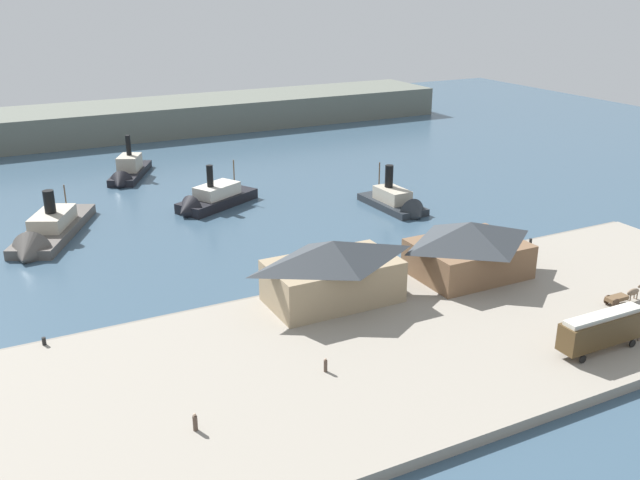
# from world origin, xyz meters

# --- Properties ---
(ground_plane) EXTENTS (320.00, 320.00, 0.00)m
(ground_plane) POSITION_xyz_m (0.00, 0.00, 0.00)
(ground_plane) COLOR #385166
(quay_promenade) EXTENTS (110.00, 36.00, 1.20)m
(quay_promenade) POSITION_xyz_m (0.00, -22.00, 0.60)
(quay_promenade) COLOR gray
(quay_promenade) RESTS_ON ground
(seawall_edge) EXTENTS (110.00, 0.80, 1.00)m
(seawall_edge) POSITION_xyz_m (0.00, -3.60, 0.50)
(seawall_edge) COLOR slate
(seawall_edge) RESTS_ON ground
(ferry_shed_customs_shed) EXTENTS (16.49, 9.64, 8.05)m
(ferry_shed_customs_shed) POSITION_xyz_m (-2.16, -9.30, 5.29)
(ferry_shed_customs_shed) COLOR #998466
(ferry_shed_customs_shed) RESTS_ON quay_promenade
(ferry_shed_east_terminal) EXTENTS (14.90, 11.43, 7.60)m
(ferry_shed_east_terminal) POSITION_xyz_m (18.30, -10.29, 5.06)
(ferry_shed_east_terminal) COLOR brown
(ferry_shed_east_terminal) RESTS_ON quay_promenade
(street_tram) EXTENTS (10.71, 2.66, 4.40)m
(street_tram) POSITION_xyz_m (17.88, -33.69, 3.76)
(street_tram) COLOR #4C381E
(street_tram) RESTS_ON quay_promenade
(horse_cart) EXTENTS (5.79, 1.38, 1.87)m
(horse_cart) POSITION_xyz_m (29.98, -26.43, 2.13)
(horse_cart) COLOR brown
(horse_cart) RESTS_ON quay_promenade
(pedestrian_by_tram) EXTENTS (0.39, 0.39, 1.56)m
(pedestrian_by_tram) POSITION_xyz_m (-10.85, -24.06, 1.91)
(pedestrian_by_tram) COLOR #4C3D33
(pedestrian_by_tram) RESTS_ON quay_promenade
(pedestrian_at_waters_edge) EXTENTS (0.44, 0.44, 1.77)m
(pedestrian_at_waters_edge) POSITION_xyz_m (-25.91, -27.64, 2.01)
(pedestrian_at_waters_edge) COLOR #4C3D33
(pedestrian_at_waters_edge) RESTS_ON quay_promenade
(pedestrian_near_cart) EXTENTS (0.40, 0.40, 1.62)m
(pedestrian_near_cart) POSITION_xyz_m (23.59, -34.17, 1.94)
(pedestrian_near_cart) COLOR #6B5B4C
(pedestrian_near_cart) RESTS_ON quay_promenade
(mooring_post_west) EXTENTS (0.44, 0.44, 0.90)m
(mooring_post_west) POSITION_xyz_m (-36.06, -4.81, 1.65)
(mooring_post_west) COLOR black
(mooring_post_west) RESTS_ON quay_promenade
(mooring_post_center_west) EXTENTS (0.44, 0.44, 0.90)m
(mooring_post_center_west) POSITION_xyz_m (34.29, -5.46, 1.65)
(mooring_post_center_west) COLOR black
(mooring_post_center_west) RESTS_ON quay_promenade
(ferry_moored_west) EXTENTS (17.13, 25.71, 9.96)m
(ferry_moored_west) POSITION_xyz_m (-31.33, 32.88, 1.28)
(ferry_moored_west) COLOR #514C47
(ferry_moored_west) RESTS_ON ground
(ferry_outer_harbor) EXTENTS (12.93, 19.00, 10.45)m
(ferry_outer_harbor) POSITION_xyz_m (-11.30, 64.75, 1.45)
(ferry_outer_harbor) COLOR black
(ferry_outer_harbor) RESTS_ON ground
(ferry_approaching_east) EXTENTS (6.48, 16.23, 9.75)m
(ferry_approaching_east) POSITION_xyz_m (27.51, 20.92, 1.28)
(ferry_approaching_east) COLOR #23282D
(ferry_approaching_east) RESTS_ON ground
(ferry_mid_harbor) EXTENTS (18.17, 13.28, 9.78)m
(ferry_mid_harbor) POSITION_xyz_m (-2.39, 37.84, 1.48)
(ferry_mid_harbor) COLOR black
(ferry_mid_harbor) RESTS_ON ground
(far_headland) EXTENTS (180.00, 24.00, 8.00)m
(far_headland) POSITION_xyz_m (0.00, 110.00, 4.00)
(far_headland) COLOR #60665B
(far_headland) RESTS_ON ground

